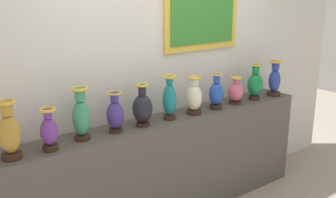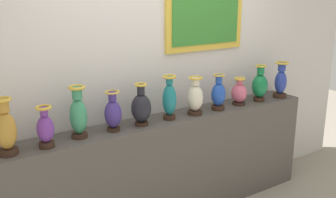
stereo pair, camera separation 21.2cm
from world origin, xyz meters
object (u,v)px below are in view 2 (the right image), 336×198
vase_teal (170,99)px  vase_onyx (141,107)px  vase_sapphire (218,94)px  vase_ochre (6,130)px  vase_emerald (260,85)px  vase_ivory (195,97)px  vase_jade (78,114)px  vase_rose (239,93)px  vase_cobalt (281,81)px  vase_violet (45,128)px  vase_indigo (113,113)px

vase_teal → vase_onyx: bearing=-179.7°
vase_teal → vase_sapphire: vase_teal is taller
vase_ochre → vase_onyx: 1.11m
vase_emerald → vase_ivory: bearing=179.4°
vase_jade → vase_rose: (1.70, -0.02, -0.07)m
vase_ivory → vase_cobalt: 1.14m
vase_onyx → vase_rose: vase_onyx is taller
vase_violet → vase_emerald: (2.25, 0.02, 0.02)m
vase_cobalt → vase_jade: bearing=178.6°
vase_teal → vase_emerald: 1.12m
vase_indigo → vase_ivory: vase_ivory is taller
vase_ochre → vase_sapphire: 1.96m
vase_violet → vase_ivory: (1.41, 0.03, 0.02)m
vase_indigo → vase_jade: bearing=178.4°
vase_onyx → vase_cobalt: size_ratio=0.95×
vase_jade → vase_emerald: (1.97, -0.04, -0.02)m
vase_ivory → vase_jade: bearing=178.6°
vase_emerald → vase_cobalt: 0.30m
vase_violet → vase_ivory: bearing=1.1°
vase_sapphire → vase_rose: bearing=3.3°
vase_cobalt → vase_emerald: bearing=176.6°
vase_violet → vase_jade: size_ratio=0.76×
vase_jade → vase_cobalt: bearing=-1.4°
vase_onyx → vase_cobalt: 1.72m
vase_onyx → vase_sapphire: size_ratio=1.05×
vase_teal → vase_sapphire: 0.56m
vase_indigo → vase_rose: 1.41m
vase_sapphire → vase_teal: bearing=177.8°
vase_onyx → vase_teal: 0.30m
vase_emerald → vase_cobalt: bearing=-3.4°
vase_indigo → vase_sapphire: 1.12m
vase_ivory → vase_cobalt: bearing=-1.3°
vase_violet → vase_onyx: vase_onyx is taller
vase_ochre → vase_cobalt: (2.82, -0.02, -0.01)m
vase_ivory → vase_emerald: vase_emerald is taller
vase_ochre → vase_jade: bearing=3.9°
vase_teal → vase_cobalt: 1.42m
vase_indigo → vase_teal: 0.56m
vase_ochre → vase_indigo: bearing=2.0°
vase_indigo → vase_rose: size_ratio=1.20×
vase_sapphire → vase_cobalt: size_ratio=0.91×
vase_onyx → vase_emerald: size_ratio=0.97×
vase_violet → vase_onyx: size_ratio=0.86×
vase_onyx → vase_emerald: 1.41m
vase_cobalt → vase_violet: bearing=-180.0°
vase_teal → vase_rose: size_ratio=1.44×
vase_sapphire → vase_rose: 0.29m
vase_violet → vase_indigo: (0.57, 0.05, 0.00)m
vase_ochre → vase_indigo: 0.85m
vase_indigo → vase_ivory: (0.84, -0.02, 0.01)m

